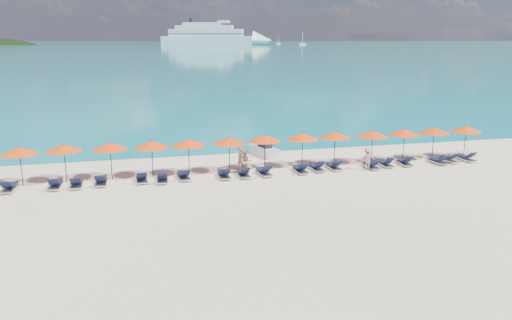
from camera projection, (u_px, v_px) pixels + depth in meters
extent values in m
plane|color=beige|center=(269.00, 195.00, 26.86)|extent=(1400.00, 1400.00, 0.00)
cube|color=#1FA9B2|center=(137.00, 43.00, 649.34)|extent=(1600.00, 1300.00, 0.01)
cube|color=silver|center=(208.00, 40.00, 541.79)|extent=(99.60, 55.26, 9.11)
cone|color=silver|center=(262.00, 40.00, 532.82)|extent=(26.21, 26.21, 20.05)
cube|color=silver|center=(206.00, 33.00, 540.10)|extent=(80.03, 45.05, 7.29)
cube|color=silver|center=(204.00, 27.00, 539.05)|extent=(62.66, 36.45, 4.56)
cube|color=silver|center=(202.00, 24.00, 538.45)|extent=(43.09, 26.24, 3.19)
cube|color=black|center=(206.00, 34.00, 540.42)|extent=(81.02, 45.60, 0.82)
cube|color=black|center=(206.00, 31.00, 539.66)|extent=(79.03, 44.49, 0.82)
cylinder|color=black|center=(191.00, 20.00, 539.45)|extent=(4.01, 4.01, 5.01)
cube|color=silver|center=(278.00, 43.00, 606.64)|extent=(5.23, 1.74, 1.40)
cylinder|color=silver|center=(278.00, 39.00, 605.55)|extent=(0.31, 0.31, 8.72)
cube|color=silver|center=(303.00, 44.00, 534.08)|extent=(6.83, 2.28, 1.82)
cylinder|color=silver|center=(303.00, 38.00, 532.66)|extent=(0.41, 0.41, 11.38)
cube|color=silver|center=(263.00, 151.00, 35.64)|extent=(1.72, 2.92, 0.63)
cube|color=black|center=(265.00, 145.00, 35.33)|extent=(0.86, 1.26, 0.40)
cylinder|color=black|center=(259.00, 140.00, 36.07)|extent=(0.63, 0.23, 0.07)
imported|color=tan|center=(241.00, 158.00, 31.74)|extent=(0.64, 0.56, 1.49)
imported|color=tan|center=(246.00, 162.00, 30.79)|extent=(0.78, 0.56, 1.46)
imported|color=tan|center=(368.00, 159.00, 31.63)|extent=(1.05, 0.71, 1.48)
cylinder|color=black|center=(21.00, 167.00, 28.32)|extent=(0.05, 0.05, 2.20)
cone|color=#EF3F0B|center=(19.00, 151.00, 28.10)|extent=(2.10, 2.10, 0.42)
sphere|color=black|center=(19.00, 147.00, 28.04)|extent=(0.08, 0.08, 0.08)
cylinder|color=black|center=(65.00, 163.00, 29.08)|extent=(0.05, 0.05, 2.20)
cone|color=#EF3F0B|center=(64.00, 148.00, 28.86)|extent=(2.10, 2.10, 0.42)
sphere|color=black|center=(63.00, 144.00, 28.80)|extent=(0.08, 0.08, 0.08)
cylinder|color=black|center=(111.00, 161.00, 29.54)|extent=(0.05, 0.05, 2.20)
cone|color=#EF3F0B|center=(110.00, 146.00, 29.32)|extent=(2.10, 2.10, 0.42)
sphere|color=black|center=(110.00, 142.00, 29.26)|extent=(0.08, 0.08, 0.08)
cylinder|color=black|center=(152.00, 159.00, 29.99)|extent=(0.05, 0.05, 2.20)
cone|color=#EF3F0B|center=(152.00, 144.00, 29.77)|extent=(2.10, 2.10, 0.42)
sphere|color=black|center=(151.00, 141.00, 29.72)|extent=(0.08, 0.08, 0.08)
cylinder|color=black|center=(189.00, 157.00, 30.52)|extent=(0.05, 0.05, 2.20)
cone|color=#EF3F0B|center=(188.00, 142.00, 30.30)|extent=(2.10, 2.10, 0.42)
sphere|color=black|center=(188.00, 139.00, 30.25)|extent=(0.08, 0.08, 0.08)
cylinder|color=black|center=(229.00, 155.00, 31.08)|extent=(0.05, 0.05, 2.20)
cone|color=#EF3F0B|center=(229.00, 141.00, 30.86)|extent=(2.10, 2.10, 0.42)
sphere|color=black|center=(229.00, 137.00, 30.81)|extent=(0.08, 0.08, 0.08)
cylinder|color=black|center=(265.00, 152.00, 31.85)|extent=(0.05, 0.05, 2.20)
cone|color=#EF3F0B|center=(265.00, 138.00, 31.63)|extent=(2.10, 2.10, 0.42)
sphere|color=black|center=(265.00, 135.00, 31.57)|extent=(0.08, 0.08, 0.08)
cylinder|color=black|center=(302.00, 150.00, 32.41)|extent=(0.05, 0.05, 2.20)
cone|color=#EF3F0B|center=(303.00, 136.00, 32.19)|extent=(2.10, 2.10, 0.42)
sphere|color=black|center=(303.00, 133.00, 32.13)|extent=(0.08, 0.08, 0.08)
cylinder|color=black|center=(335.00, 148.00, 32.91)|extent=(0.05, 0.05, 2.20)
cone|color=#EF3F0B|center=(335.00, 135.00, 32.69)|extent=(2.10, 2.10, 0.42)
sphere|color=black|center=(335.00, 131.00, 32.63)|extent=(0.08, 0.08, 0.08)
cylinder|color=black|center=(372.00, 147.00, 33.29)|extent=(0.05, 0.05, 2.20)
cone|color=#EF3F0B|center=(373.00, 134.00, 33.07)|extent=(2.10, 2.10, 0.42)
sphere|color=black|center=(373.00, 130.00, 33.01)|extent=(0.08, 0.08, 0.08)
cylinder|color=black|center=(403.00, 145.00, 33.84)|extent=(0.05, 0.05, 2.20)
cone|color=#EF3F0B|center=(404.00, 132.00, 33.61)|extent=(2.10, 2.10, 0.42)
sphere|color=black|center=(405.00, 129.00, 33.56)|extent=(0.08, 0.08, 0.08)
cylinder|color=black|center=(433.00, 143.00, 34.47)|extent=(0.05, 0.05, 2.20)
cone|color=#EF3F0B|center=(434.00, 130.00, 34.24)|extent=(2.10, 2.10, 0.42)
sphere|color=black|center=(435.00, 127.00, 34.19)|extent=(0.08, 0.08, 0.08)
cylinder|color=black|center=(465.00, 142.00, 34.98)|extent=(0.05, 0.05, 2.20)
cone|color=#EF3F0B|center=(466.00, 129.00, 34.76)|extent=(2.10, 2.10, 0.42)
sphere|color=black|center=(467.00, 126.00, 34.71)|extent=(0.08, 0.08, 0.08)
cube|color=silver|center=(9.00, 189.00, 27.43)|extent=(0.70, 1.73, 0.06)
cube|color=black|center=(10.00, 185.00, 27.63)|extent=(0.60, 1.13, 0.04)
cube|color=black|center=(5.00, 184.00, 26.81)|extent=(0.58, 0.56, 0.43)
cube|color=silver|center=(55.00, 186.00, 27.95)|extent=(0.70, 1.73, 0.06)
cube|color=black|center=(56.00, 182.00, 28.15)|extent=(0.60, 1.13, 0.04)
cube|color=black|center=(53.00, 181.00, 27.33)|extent=(0.58, 0.56, 0.43)
cube|color=silver|center=(76.00, 185.00, 28.14)|extent=(0.65, 1.71, 0.06)
cube|color=black|center=(77.00, 181.00, 28.34)|extent=(0.57, 1.11, 0.04)
cube|color=black|center=(75.00, 180.00, 27.53)|extent=(0.56, 0.55, 0.43)
cube|color=silver|center=(101.00, 182.00, 28.62)|extent=(0.67, 1.72, 0.06)
cube|color=black|center=(101.00, 178.00, 28.82)|extent=(0.58, 1.12, 0.04)
cube|color=black|center=(100.00, 178.00, 28.00)|extent=(0.57, 0.55, 0.43)
cube|color=silver|center=(142.00, 180.00, 29.18)|extent=(0.68, 1.72, 0.06)
cube|color=black|center=(141.00, 176.00, 29.38)|extent=(0.59, 1.12, 0.04)
cube|color=black|center=(142.00, 175.00, 28.57)|extent=(0.57, 0.56, 0.43)
cube|color=silver|center=(162.00, 180.00, 29.17)|extent=(0.72, 1.73, 0.06)
cube|color=black|center=(162.00, 176.00, 29.37)|extent=(0.61, 1.13, 0.04)
cube|color=black|center=(162.00, 175.00, 28.55)|extent=(0.58, 0.57, 0.43)
cube|color=silver|center=(184.00, 177.00, 29.76)|extent=(0.78, 1.75, 0.06)
cube|color=black|center=(183.00, 173.00, 29.96)|extent=(0.65, 1.15, 0.04)
cube|color=black|center=(185.00, 172.00, 29.16)|extent=(0.60, 0.59, 0.43)
cube|color=silver|center=(224.00, 176.00, 29.99)|extent=(0.63, 1.70, 0.06)
cube|color=black|center=(223.00, 172.00, 30.19)|extent=(0.56, 1.10, 0.04)
cube|color=black|center=(225.00, 171.00, 29.37)|extent=(0.55, 0.54, 0.43)
cube|color=silver|center=(243.00, 174.00, 30.27)|extent=(0.63, 1.70, 0.06)
cube|color=black|center=(242.00, 171.00, 30.46)|extent=(0.55, 1.10, 0.04)
cube|color=black|center=(245.00, 170.00, 29.65)|extent=(0.55, 0.54, 0.43)
cube|color=silver|center=(264.00, 173.00, 30.61)|extent=(0.79, 1.75, 0.06)
cube|color=black|center=(262.00, 169.00, 30.80)|extent=(0.66, 1.15, 0.04)
cube|color=black|center=(267.00, 169.00, 30.01)|extent=(0.60, 0.59, 0.43)
cube|color=silver|center=(300.00, 170.00, 31.16)|extent=(0.63, 1.70, 0.06)
cube|color=black|center=(299.00, 167.00, 31.36)|extent=(0.56, 1.10, 0.04)
cube|color=black|center=(303.00, 166.00, 30.54)|extent=(0.55, 0.54, 0.43)
cube|color=silver|center=(316.00, 168.00, 31.69)|extent=(0.67, 1.72, 0.06)
cube|color=black|center=(315.00, 165.00, 31.88)|extent=(0.58, 1.12, 0.04)
cube|color=black|center=(320.00, 164.00, 31.08)|extent=(0.57, 0.55, 0.43)
cube|color=silver|center=(333.00, 167.00, 31.94)|extent=(0.71, 1.73, 0.06)
cube|color=black|center=(332.00, 164.00, 32.13)|extent=(0.61, 1.13, 0.04)
cube|color=black|center=(337.00, 163.00, 31.33)|extent=(0.58, 0.56, 0.43)
cube|color=silver|center=(371.00, 166.00, 32.18)|extent=(0.62, 1.70, 0.06)
cube|color=black|center=(369.00, 163.00, 32.38)|extent=(0.55, 1.10, 0.04)
cube|color=black|center=(375.00, 162.00, 31.57)|extent=(0.55, 0.54, 0.43)
cube|color=silver|center=(385.00, 164.00, 32.68)|extent=(0.72, 1.73, 0.06)
cube|color=black|center=(384.00, 161.00, 32.88)|extent=(0.61, 1.13, 0.04)
cube|color=black|center=(389.00, 160.00, 32.06)|extent=(0.58, 0.57, 0.43)
cube|color=silver|center=(404.00, 163.00, 33.01)|extent=(0.77, 1.75, 0.06)
cube|color=black|center=(403.00, 160.00, 33.21)|extent=(0.64, 1.14, 0.04)
cube|color=black|center=(408.00, 159.00, 32.38)|extent=(0.59, 0.58, 0.43)
cube|color=silver|center=(438.00, 162.00, 33.35)|extent=(0.77, 1.75, 0.06)
cube|color=black|center=(435.00, 159.00, 33.54)|extent=(0.65, 1.15, 0.04)
cube|color=black|center=(444.00, 158.00, 32.74)|extent=(0.60, 0.58, 0.43)
cube|color=silver|center=(448.00, 160.00, 33.86)|extent=(0.75, 1.74, 0.06)
cube|color=black|center=(446.00, 157.00, 34.05)|extent=(0.64, 1.14, 0.04)
cube|color=black|center=(454.00, 156.00, 33.26)|extent=(0.59, 0.58, 0.43)
cube|color=silver|center=(465.00, 159.00, 34.16)|extent=(0.69, 1.72, 0.06)
cube|color=black|center=(463.00, 156.00, 34.35)|extent=(0.59, 1.12, 0.04)
cube|color=black|center=(472.00, 155.00, 33.54)|extent=(0.57, 0.56, 0.43)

